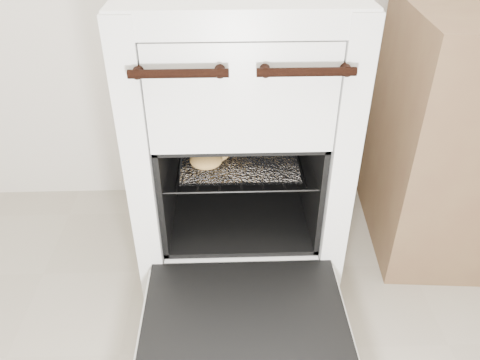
% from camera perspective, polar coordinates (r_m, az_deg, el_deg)
% --- Properties ---
extents(stove, '(0.62, 0.69, 0.95)m').
position_cam_1_polar(stove, '(1.54, -0.19, 4.72)').
color(stove, silver).
rests_on(stove, ground).
extents(oven_door, '(0.56, 0.43, 0.04)m').
position_cam_1_polar(oven_door, '(1.30, 0.59, -16.94)').
color(oven_door, black).
rests_on(oven_door, stove).
extents(oven_rack, '(0.45, 0.43, 0.01)m').
position_cam_1_polar(oven_rack, '(1.49, -0.11, 3.15)').
color(oven_rack, black).
rests_on(oven_rack, stove).
extents(foil_sheet, '(0.35, 0.31, 0.01)m').
position_cam_1_polar(foil_sheet, '(1.46, -0.08, 2.95)').
color(foil_sheet, white).
rests_on(foil_sheet, oven_rack).
extents(baked_rolls, '(0.17, 0.30, 0.05)m').
position_cam_1_polar(baked_rolls, '(1.46, -3.24, 4.06)').
color(baked_rolls, tan).
rests_on(baked_rolls, foil_sheet).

